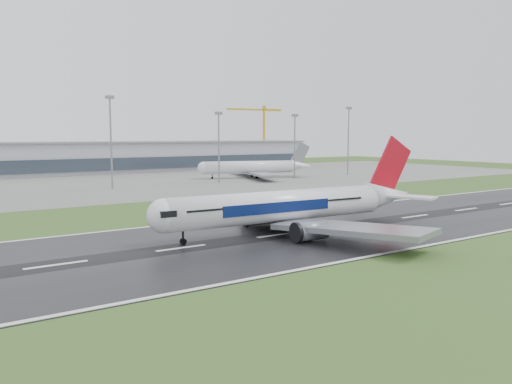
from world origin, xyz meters
TOP-DOWN VIEW (x-y plane):
  - ground at (0.00, 0.00)m, footprint 520.00×520.00m
  - runway at (0.00, 0.00)m, footprint 400.00×45.00m
  - apron at (0.00, 125.00)m, footprint 400.00×130.00m
  - terminal at (0.00, 185.00)m, footprint 240.00×36.00m
  - main_airliner at (-14.49, 0.95)m, footprint 63.87×61.17m
  - parked_airliner at (47.97, 111.15)m, footprint 65.27×62.90m
  - tower_crane at (115.19, 200.00)m, footprint 38.68×8.16m
  - floodmast_2 at (-19.39, 100.00)m, footprint 0.64×0.64m
  - floodmast_3 at (24.10, 100.00)m, footprint 0.64×0.64m
  - floodmast_4 at (62.57, 100.00)m, footprint 0.64×0.64m
  - floodmast_5 at (95.04, 100.00)m, footprint 0.64×0.64m

SIDE VIEW (x-z plane):
  - ground at x=0.00m, z-range 0.00..0.00m
  - apron at x=0.00m, z-range 0.00..0.08m
  - runway at x=0.00m, z-range 0.00..0.10m
  - terminal at x=0.00m, z-range 0.00..15.00m
  - parked_airliner at x=47.97m, z-range 0.08..15.57m
  - main_airliner at x=-14.49m, z-range 0.10..17.98m
  - floodmast_4 at x=62.57m, z-range 0.00..27.09m
  - floodmast_3 at x=24.10m, z-range 0.00..27.13m
  - floodmast_5 at x=95.04m, z-range 0.00..31.27m
  - floodmast_2 at x=-19.39m, z-range 0.00..31.62m
  - tower_crane at x=115.19m, z-range 0.00..38.79m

